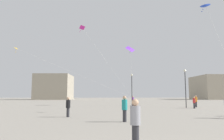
# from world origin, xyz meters

# --- Properties ---
(person_in_grey) EXTENTS (0.36, 0.36, 1.65)m
(person_in_grey) POSITION_xyz_m (-0.02, 2.38, 0.91)
(person_in_grey) COLOR #2D2D33
(person_in_grey) RESTS_ON ground_plane
(person_in_teal) EXTENTS (0.38, 0.38, 1.74)m
(person_in_teal) POSITION_xyz_m (0.51, 9.45, 0.96)
(person_in_teal) COLOR #2D2D33
(person_in_teal) RESTS_ON ground_plane
(person_in_orange) EXTENTS (0.38, 0.38, 1.75)m
(person_in_orange) POSITION_xyz_m (13.44, 26.39, 0.96)
(person_in_orange) COLOR #2D2D33
(person_in_orange) RESTS_ON ground_plane
(person_in_red) EXTENTS (0.34, 0.34, 1.58)m
(person_in_red) POSITION_xyz_m (11.73, 23.32, 0.86)
(person_in_red) COLOR #2D2D33
(person_in_red) RESTS_ON ground_plane
(person_in_black) EXTENTS (0.36, 0.36, 1.63)m
(person_in_black) POSITION_xyz_m (-3.73, 12.95, 0.89)
(person_in_black) COLOR #2D2D33
(person_in_black) RESTS_ON ground_plane
(person_in_purple) EXTENTS (0.36, 0.36, 1.64)m
(person_in_purple) POSITION_xyz_m (4.79, 31.80, 0.90)
(person_in_purple) COLOR #2D2D33
(person_in_purple) RESTS_ON ground_plane
(kite_cobalt_diamond) EXTENTS (1.59, 4.87, 10.79)m
(kite_cobalt_diamond) POSITION_xyz_m (10.50, 16.80, 11.61)
(kite_cobalt_diamond) COLOR blue
(kite_amber_diamond) EXTENTS (19.69, 2.24, 8.30)m
(kite_amber_diamond) POSITION_xyz_m (-13.50, 30.09, 8.93)
(kite_amber_diamond) COLOR yellow
(kite_magenta_delta) EXTENTS (9.03, 4.82, 11.20)m
(kite_magenta_delta) POSITION_xyz_m (-3.38, 27.68, 11.74)
(kite_magenta_delta) COLOR #D12899
(kite_violet_delta) EXTENTS (1.88, 2.10, 9.35)m
(kite_violet_delta) POSITION_xyz_m (4.64, 33.06, 10.08)
(kite_violet_delta) COLOR purple
(building_left_hall) EXTENTS (14.41, 15.77, 10.11)m
(building_left_hall) POSITION_xyz_m (-19.00, 85.84, 5.06)
(building_left_hall) COLOR #A39984
(building_left_hall) RESTS_ON ground_plane
(lamppost_east) EXTENTS (0.36, 0.36, 5.36)m
(lamppost_east) POSITION_xyz_m (4.46, 30.65, 3.56)
(lamppost_east) COLOR #2D2D30
(lamppost_east) RESTS_ON ground_plane
(lamppost_west) EXTENTS (0.36, 0.36, 5.47)m
(lamppost_west) POSITION_xyz_m (11.21, 24.72, 3.62)
(lamppost_west) COLOR #2D2D30
(lamppost_west) RESTS_ON ground_plane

